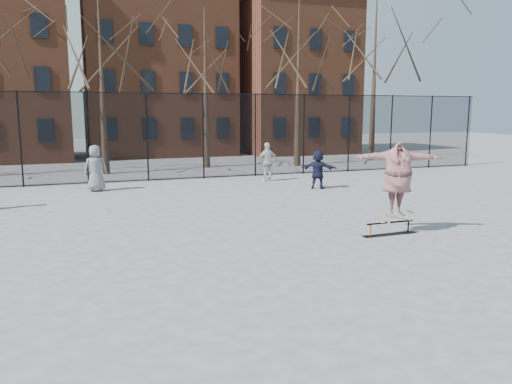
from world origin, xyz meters
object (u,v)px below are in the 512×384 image
object	(u,v)px
skateboard	(396,219)
bystander_grey	(96,168)
skater	(398,182)
bystander_navy	(318,169)
skate_rail	(390,230)
bystander_white	(268,162)

from	to	relation	value
skateboard	bystander_grey	bearing A→B (deg)	124.79
skater	bystander_navy	size ratio (longest dim) A/B	1.44
skate_rail	bystander_grey	world-z (taller)	bystander_grey
bystander_grey	bystander_navy	size ratio (longest dim) A/B	1.16
skateboard	bystander_navy	size ratio (longest dim) A/B	0.54
bystander_grey	bystander_navy	distance (m)	8.94
bystander_grey	bystander_white	size ratio (longest dim) A/B	1.05
skateboard	skater	size ratio (longest dim) A/B	0.37
skate_rail	bystander_navy	world-z (taller)	bystander_navy
bystander_grey	bystander_navy	world-z (taller)	bystander_grey
skater	skateboard	bearing A→B (deg)	0.00
skater	bystander_grey	size ratio (longest dim) A/B	1.24
skate_rail	skater	world-z (taller)	skater
skateboard	bystander_grey	distance (m)	12.24
bystander_white	skateboard	bearing A→B (deg)	85.44
skateboard	bystander_grey	xyz separation A→B (m)	(-6.98, 10.04, 0.53)
bystander_white	bystander_navy	xyz separation A→B (m)	(1.11, -2.82, -0.08)
skater	bystander_navy	bearing A→B (deg)	98.32
skateboard	skate_rail	bearing A→B (deg)	180.00
skater	bystander_white	size ratio (longest dim) A/B	1.31
skate_rail	bystander_grey	distance (m)	12.15
skate_rail	skater	distance (m)	1.26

